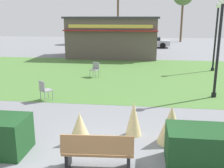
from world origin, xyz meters
TOP-DOWN VIEW (x-y plane):
  - lawn_patch at (0.00, 10.75)m, footprint 36.00×12.00m
  - park_bench at (0.23, -0.01)m, footprint 1.73×0.64m
  - hedge_right at (2.86, 0.51)m, footprint 2.00×1.10m
  - ornamental_grass_behind_left at (2.08, 1.66)m, footprint 0.79×0.79m
  - ornamental_grass_behind_right at (-0.54, 1.34)m, footprint 0.69×0.69m
  - ornamental_grass_behind_center at (0.98, 2.04)m, footprint 0.50×0.50m
  - lamppost_mid at (4.42, 6.49)m, footprint 0.36×0.36m
  - lamppost_far at (5.78, 12.71)m, footprint 0.36×0.36m
  - food_kiosk at (-1.64, 18.31)m, footprint 7.92×4.83m
  - cafe_chair_west at (-1.71, 9.88)m, footprint 0.57×0.57m
  - cafe_chair_east at (-3.02, 5.03)m, footprint 0.62×0.62m
  - parked_car_west_slot at (-3.01, 25.83)m, footprint 4.22×2.09m
  - parked_car_center_slot at (1.86, 25.83)m, footprint 4.27×2.18m

SIDE VIEW (x-z plane):
  - lawn_patch at x=0.00m, z-range 0.00..0.01m
  - ornamental_grass_behind_right at x=-0.54m, z-range 0.00..0.91m
  - hedge_right at x=2.86m, z-range 0.00..0.95m
  - park_bench at x=0.23m, z-range 0.01..0.96m
  - cafe_chair_west at x=-1.71m, z-range 0.08..0.97m
  - cafe_chair_east at x=-3.02m, z-range 0.08..0.97m
  - ornamental_grass_behind_center at x=0.98m, z-range 0.00..1.08m
  - ornamental_grass_behind_left at x=2.08m, z-range 0.00..1.12m
  - parked_car_west_slot at x=-3.01m, z-range 0.04..1.24m
  - parked_car_center_slot at x=1.86m, z-range 0.04..1.24m
  - food_kiosk at x=-1.64m, z-range 0.01..3.52m
  - lamppost_mid at x=4.42m, z-range 0.56..4.98m
  - lamppost_far at x=5.78m, z-range 0.56..4.98m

